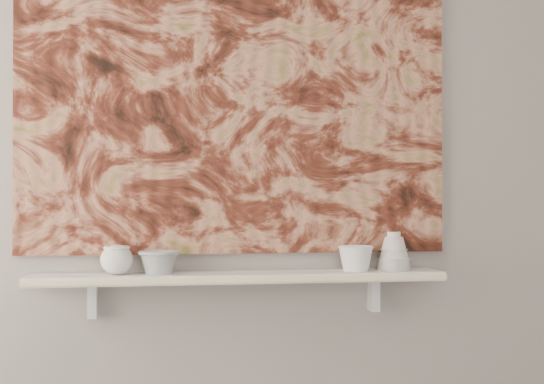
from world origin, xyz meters
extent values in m
plane|color=gray|center=(0.00, 1.60, 1.35)|extent=(3.60, 0.00, 3.60)
cube|color=silver|center=(0.00, 1.51, 0.92)|extent=(1.40, 0.18, 0.03)
cube|color=beige|center=(0.00, 1.41, 0.92)|extent=(1.40, 0.01, 0.02)
cube|color=silver|center=(-0.49, 1.57, 0.84)|extent=(0.03, 0.06, 0.12)
cube|color=silver|center=(0.49, 1.57, 0.84)|extent=(0.03, 0.06, 0.12)
cube|color=#602619|center=(0.00, 1.59, 1.54)|extent=(1.50, 0.02, 1.10)
cube|color=black|center=(0.45, 1.57, 1.23)|extent=(0.09, 0.00, 0.08)
camera|label=1|loc=(-0.30, -1.04, 1.18)|focal=50.00mm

